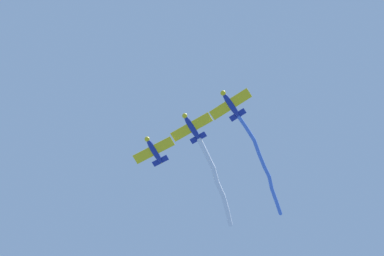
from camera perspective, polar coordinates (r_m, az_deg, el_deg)
airplane_lead at (r=86.44m, az=-4.31°, el=-2.50°), size 5.75×7.49×1.85m
airplane_left_wing at (r=85.15m, az=-0.04°, el=0.11°), size 5.75×7.46×1.85m
smoke_trail_left_wing at (r=88.07m, az=2.83°, el=-6.14°), size 16.89×3.54×2.09m
airplane_right_wing at (r=83.95m, az=4.35°, el=2.68°), size 5.73×7.40×1.85m
smoke_trail_right_wing at (r=86.06m, az=7.93°, el=-4.16°), size 17.84×4.93×3.71m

